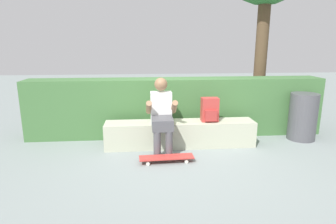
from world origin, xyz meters
The scene contains 7 objects.
ground_plane centered at (0.00, 0.00, 0.00)m, with size 24.00×24.00×0.00m, color gray.
bench_main centered at (0.00, 0.40, 0.21)m, with size 2.51×0.42×0.43m.
person_skater centered at (-0.33, 0.19, 0.63)m, with size 0.49×0.62×1.18m.
skateboard_near_person centered at (-0.29, -0.28, 0.07)m, with size 0.81×0.24×0.09m.
backpack_on_bench centered at (0.50, 0.39, 0.62)m, with size 0.28×0.23×0.40m.
hedge_row centered at (0.01, 1.05, 0.54)m, with size 5.48×0.52×1.07m.
trash_bin centered at (2.24, 0.56, 0.42)m, with size 0.48×0.48×0.85m.
Camera 1 is at (-0.60, -4.18, 1.72)m, focal length 30.48 mm.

